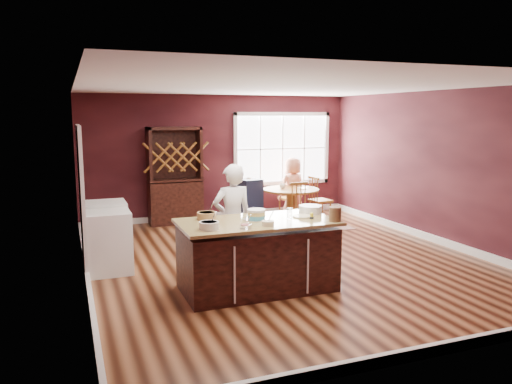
{
  "coord_description": "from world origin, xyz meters",
  "views": [
    {
      "loc": [
        -3.15,
        -7.03,
        2.27
      ],
      "look_at": [
        -0.34,
        0.33,
        1.05
      ],
      "focal_mm": 35.0,
      "sensor_mm": 36.0,
      "label": 1
    }
  ],
  "objects_px": {
    "kitchen_island": "(257,257)",
    "chair_south": "(303,208)",
    "high_chair": "(250,201)",
    "layer_cake": "(256,215)",
    "toddler": "(251,186)",
    "washer": "(109,242)",
    "baker": "(232,220)",
    "chair_east": "(320,198)",
    "chair_north": "(289,196)",
    "hutch": "(175,176)",
    "dining_table": "(291,199)",
    "dryer": "(106,231)",
    "seated_woman": "(293,188)"
  },
  "relations": [
    {
      "from": "kitchen_island",
      "to": "chair_south",
      "type": "height_order",
      "value": "chair_south"
    },
    {
      "from": "chair_south",
      "to": "high_chair",
      "type": "xyz_separation_m",
      "value": [
        -0.71,
        1.05,
        0.01
      ]
    },
    {
      "from": "layer_cake",
      "to": "chair_south",
      "type": "height_order",
      "value": "layer_cake"
    },
    {
      "from": "high_chair",
      "to": "toddler",
      "type": "xyz_separation_m",
      "value": [
        0.07,
        0.11,
        0.31
      ]
    },
    {
      "from": "chair_south",
      "to": "washer",
      "type": "height_order",
      "value": "chair_south"
    },
    {
      "from": "toddler",
      "to": "kitchen_island",
      "type": "bearing_deg",
      "value": -109.22
    },
    {
      "from": "baker",
      "to": "chair_east",
      "type": "distance_m",
      "value": 4.01
    },
    {
      "from": "chair_north",
      "to": "hutch",
      "type": "relative_size",
      "value": 0.46
    },
    {
      "from": "dining_table",
      "to": "layer_cake",
      "type": "relative_size",
      "value": 3.45
    },
    {
      "from": "kitchen_island",
      "to": "chair_north",
      "type": "relative_size",
      "value": 2.18
    },
    {
      "from": "kitchen_island",
      "to": "washer",
      "type": "distance_m",
      "value": 2.26
    },
    {
      "from": "dining_table",
      "to": "hutch",
      "type": "distance_m",
      "value": 2.47
    },
    {
      "from": "toddler",
      "to": "dryer",
      "type": "xyz_separation_m",
      "value": [
        -3.07,
        -1.71,
        -0.34
      ]
    },
    {
      "from": "layer_cake",
      "to": "chair_south",
      "type": "xyz_separation_m",
      "value": [
        1.94,
        2.55,
        -0.49
      ]
    },
    {
      "from": "dining_table",
      "to": "chair_south",
      "type": "xyz_separation_m",
      "value": [
        -0.11,
        -0.81,
        -0.04
      ]
    },
    {
      "from": "toddler",
      "to": "dryer",
      "type": "bearing_deg",
      "value": -150.89
    },
    {
      "from": "high_chair",
      "to": "dining_table",
      "type": "bearing_deg",
      "value": -26.59
    },
    {
      "from": "kitchen_island",
      "to": "chair_south",
      "type": "bearing_deg",
      "value": 53.2
    },
    {
      "from": "dining_table",
      "to": "high_chair",
      "type": "xyz_separation_m",
      "value": [
        -0.82,
        0.24,
        -0.03
      ]
    },
    {
      "from": "kitchen_island",
      "to": "layer_cake",
      "type": "xyz_separation_m",
      "value": [
        0.01,
        0.06,
        0.55
      ]
    },
    {
      "from": "layer_cake",
      "to": "chair_east",
      "type": "height_order",
      "value": "layer_cake"
    },
    {
      "from": "dining_table",
      "to": "seated_woman",
      "type": "bearing_deg",
      "value": 61.23
    },
    {
      "from": "kitchen_island",
      "to": "dining_table",
      "type": "xyz_separation_m",
      "value": [
        2.07,
        3.43,
        0.1
      ]
    },
    {
      "from": "hutch",
      "to": "dining_table",
      "type": "bearing_deg",
      "value": -22.9
    },
    {
      "from": "toddler",
      "to": "chair_north",
      "type": "bearing_deg",
      "value": 21.89
    },
    {
      "from": "kitchen_island",
      "to": "chair_north",
      "type": "bearing_deg",
      "value": 60.55
    },
    {
      "from": "baker",
      "to": "layer_cake",
      "type": "relative_size",
      "value": 4.72
    },
    {
      "from": "dining_table",
      "to": "washer",
      "type": "relative_size",
      "value": 1.3
    },
    {
      "from": "dining_table",
      "to": "chair_east",
      "type": "bearing_deg",
      "value": 5.31
    },
    {
      "from": "chair_east",
      "to": "seated_woman",
      "type": "relative_size",
      "value": 0.73
    },
    {
      "from": "toddler",
      "to": "hutch",
      "type": "xyz_separation_m",
      "value": [
        -1.48,
        0.59,
        0.2
      ]
    },
    {
      "from": "chair_east",
      "to": "dining_table",
      "type": "bearing_deg",
      "value": 89.73
    },
    {
      "from": "layer_cake",
      "to": "washer",
      "type": "height_order",
      "value": "layer_cake"
    },
    {
      "from": "chair_east",
      "to": "toddler",
      "type": "relative_size",
      "value": 3.79
    },
    {
      "from": "baker",
      "to": "chair_north",
      "type": "distance_m",
      "value": 4.27
    },
    {
      "from": "layer_cake",
      "to": "dryer",
      "type": "height_order",
      "value": "layer_cake"
    },
    {
      "from": "layer_cake",
      "to": "toddler",
      "type": "distance_m",
      "value": 3.94
    },
    {
      "from": "hutch",
      "to": "high_chair",
      "type": "bearing_deg",
      "value": -26.48
    },
    {
      "from": "chair_east",
      "to": "layer_cake",
      "type": "bearing_deg",
      "value": 135.4
    },
    {
      "from": "chair_south",
      "to": "seated_woman",
      "type": "distance_m",
      "value": 1.4
    },
    {
      "from": "dining_table",
      "to": "chair_north",
      "type": "height_order",
      "value": "chair_north"
    },
    {
      "from": "layer_cake",
      "to": "high_chair",
      "type": "height_order",
      "value": "layer_cake"
    },
    {
      "from": "kitchen_island",
      "to": "chair_east",
      "type": "height_order",
      "value": "chair_east"
    },
    {
      "from": "kitchen_island",
      "to": "chair_north",
      "type": "height_order",
      "value": "chair_north"
    },
    {
      "from": "washer",
      "to": "high_chair",
      "type": "bearing_deg",
      "value": 36.71
    },
    {
      "from": "kitchen_island",
      "to": "hutch",
      "type": "xyz_separation_m",
      "value": [
        -0.16,
        4.37,
        0.57
      ]
    },
    {
      "from": "chair_east",
      "to": "hutch",
      "type": "bearing_deg",
      "value": 67.96
    },
    {
      "from": "layer_cake",
      "to": "chair_north",
      "type": "relative_size",
      "value": 0.36
    },
    {
      "from": "chair_north",
      "to": "dining_table",
      "type": "bearing_deg",
      "value": 64.37
    },
    {
      "from": "chair_east",
      "to": "chair_south",
      "type": "height_order",
      "value": "chair_south"
    }
  ]
}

